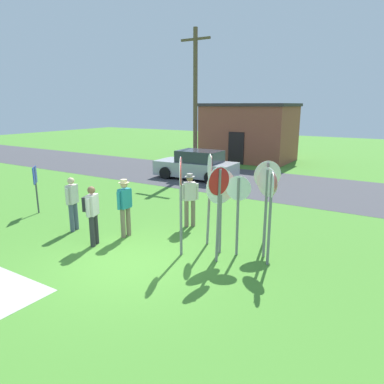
# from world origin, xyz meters

# --- Properties ---
(ground_plane) EXTENTS (80.00, 80.00, 0.00)m
(ground_plane) POSITION_xyz_m (0.00, 0.00, 0.00)
(ground_plane) COLOR #47842D
(street_asphalt) EXTENTS (60.00, 6.40, 0.01)m
(street_asphalt) POSITION_xyz_m (0.00, 10.55, 0.00)
(street_asphalt) COLOR #424247
(street_asphalt) RESTS_ON ground
(building_background) EXTENTS (6.08, 4.30, 3.93)m
(building_background) POSITION_xyz_m (-4.20, 17.37, 1.97)
(building_background) COLOR brown
(building_background) RESTS_ON ground
(utility_pole) EXTENTS (1.80, 0.24, 7.85)m
(utility_pole) POSITION_xyz_m (-4.96, 11.36, 4.11)
(utility_pole) COLOR brown
(utility_pole) RESTS_ON ground
(parked_car_on_street) EXTENTS (4.38, 2.17, 1.51)m
(parked_car_on_street) POSITION_xyz_m (-3.95, 9.85, 0.69)
(parked_car_on_street) COLOR #A5A8AD
(parked_car_on_street) RESTS_ON ground
(stop_sign_leaning_right) EXTENTS (0.46, 0.59, 2.57)m
(stop_sign_leaning_right) POSITION_xyz_m (1.08, 2.16, 1.74)
(stop_sign_leaning_right) COLOR slate
(stop_sign_leaning_right) RESTS_ON ground
(stop_sign_leaning_left) EXTENTS (0.60, 0.22, 2.11)m
(stop_sign_leaning_left) POSITION_xyz_m (2.06, 1.90, 1.41)
(stop_sign_leaning_left) COLOR slate
(stop_sign_leaning_left) RESTS_ON ground
(stop_sign_tallest) EXTENTS (0.41, 0.82, 2.26)m
(stop_sign_tallest) POSITION_xyz_m (1.61, 1.80, 1.56)
(stop_sign_tallest) COLOR slate
(stop_sign_tallest) RESTS_ON ground
(stop_sign_rear_right) EXTENTS (0.31, 0.55, 2.33)m
(stop_sign_rear_right) POSITION_xyz_m (2.96, 1.77, 1.55)
(stop_sign_rear_right) COLOR slate
(stop_sign_rear_right) RESTS_ON ground
(stop_sign_rear_left) EXTENTS (0.65, 0.36, 2.35)m
(stop_sign_rear_left) POSITION_xyz_m (2.70, 2.17, 1.60)
(stop_sign_rear_left) COLOR slate
(stop_sign_rear_left) RESTS_ON ground
(stop_sign_nearest) EXTENTS (0.25, 0.70, 2.43)m
(stop_sign_nearest) POSITION_xyz_m (1.84, 1.25, 1.65)
(stop_sign_nearest) COLOR slate
(stop_sign_nearest) RESTS_ON ground
(stop_sign_far_back) EXTENTS (0.60, 0.56, 2.37)m
(stop_sign_far_back) POSITION_xyz_m (2.39, 3.06, 1.63)
(stop_sign_far_back) COLOR slate
(stop_sign_far_back) RESTS_ON ground
(stop_sign_low_front) EXTENTS (0.40, 0.65, 2.60)m
(stop_sign_low_front) POSITION_xyz_m (0.83, 1.13, 1.78)
(stop_sign_low_front) COLOR slate
(stop_sign_low_front) RESTS_ON ground
(person_holding_notes) EXTENTS (0.43, 0.54, 1.69)m
(person_holding_notes) POSITION_xyz_m (-1.63, 0.41, 0.98)
(person_holding_notes) COLOR #2D2D33
(person_holding_notes) RESTS_ON ground
(person_near_signs) EXTENTS (0.31, 0.57, 1.74)m
(person_near_signs) POSITION_xyz_m (-1.33, 1.40, 0.98)
(person_near_signs) COLOR #7A6B56
(person_near_signs) RESTS_ON ground
(person_with_sunhat) EXTENTS (0.31, 0.55, 1.69)m
(person_with_sunhat) POSITION_xyz_m (-3.06, 0.93, 0.95)
(person_with_sunhat) COLOR #4C5670
(person_with_sunhat) RESTS_ON ground
(person_in_dark_shirt) EXTENTS (0.48, 0.48, 1.74)m
(person_in_dark_shirt) POSITION_xyz_m (-0.19, 3.17, 1.01)
(person_in_dark_shirt) COLOR #7A6B56
(person_in_dark_shirt) RESTS_ON ground
(info_panel_leftmost) EXTENTS (0.44, 0.44, 1.70)m
(info_panel_leftmost) POSITION_xyz_m (-5.65, 1.50, 1.17)
(info_panel_leftmost) COLOR #4C4C51
(info_panel_leftmost) RESTS_ON ground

